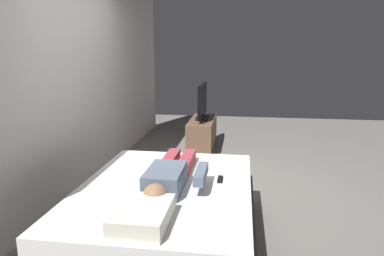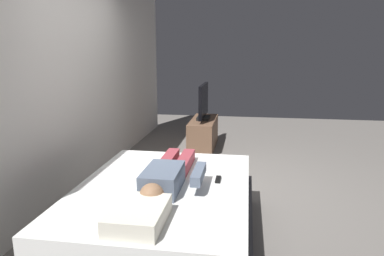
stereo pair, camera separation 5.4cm
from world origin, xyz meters
name	(u,v)px [view 2 (the right image)]	position (x,y,z in m)	size (l,w,h in m)	color
ground_plane	(207,195)	(0.00, 0.00, 0.00)	(10.00, 10.00, 0.00)	slate
back_wall	(87,69)	(0.40, 1.56, 1.40)	(6.40, 0.10, 2.80)	silver
bed	(164,216)	(-1.10, 0.25, 0.26)	(2.00, 1.48, 0.54)	#333338
pillow	(138,215)	(-1.78, 0.25, 0.60)	(0.48, 0.34, 0.12)	silver
person	(168,175)	(-1.07, 0.21, 0.62)	(1.26, 0.46, 0.18)	slate
remote	(218,179)	(-0.92, -0.19, 0.55)	(0.15, 0.04, 0.02)	black
tv_stand	(203,134)	(1.98, 0.30, 0.25)	(1.10, 0.40, 0.50)	brown
tv	(204,102)	(1.98, 0.30, 0.78)	(0.88, 0.20, 0.59)	black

